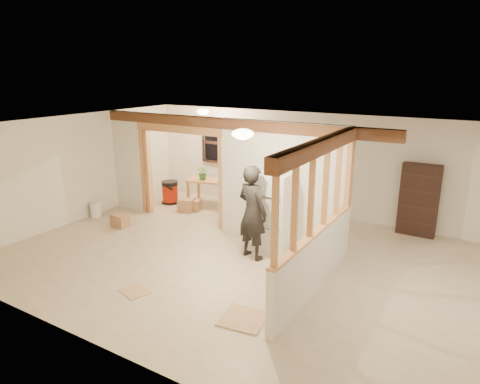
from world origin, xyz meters
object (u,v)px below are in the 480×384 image
Objects in this scene: refrigerator at (275,211)px; work_table at (210,193)px; woman at (252,212)px; shop_vac at (170,192)px; bookshelf at (419,200)px.

refrigerator is 3.14m from work_table.
woman reaches higher than shop_vac.
refrigerator is 3.22m from bookshelf.
shop_vac is 6.18m from bookshelf.
refrigerator is 0.85× the size of woman.
shop_vac is 0.39× the size of bookshelf.
work_table is at bearing -26.85° from woman.
bookshelf is at bearing -4.65° from work_table.
bookshelf reaches higher than work_table.
woman is (-0.15, -0.65, 0.13)m from refrigerator.
woman reaches higher than refrigerator.
bookshelf is (2.33, 2.22, 0.01)m from refrigerator.
bookshelf is at bearing 43.57° from refrigerator.
work_table is 1.11m from shop_vac.
woman is at bearing -130.93° from bookshelf.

